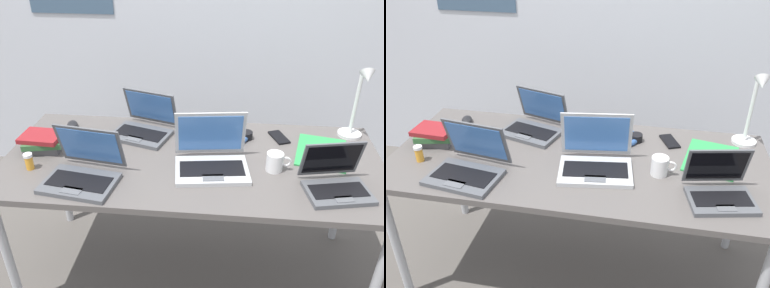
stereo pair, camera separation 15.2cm
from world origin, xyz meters
The scene contains 14 objects.
ground_plane centered at (0.00, 0.00, 0.00)m, with size 12.00×12.00×0.00m, color #56514C.
desk centered at (0.00, 0.00, 0.68)m, with size 1.80×0.80×0.74m.
desk_lamp centered at (0.80, 0.28, 0.94)m, with size 0.12×0.18×0.40m.
laptop_near_lamp centered at (-0.28, 0.22, 0.78)m, with size 0.36×0.33×0.22m.
laptop_front_right centered at (0.10, -0.07, 0.79)m, with size 0.36×0.30×0.24m.
laptop_by_keyboard centered at (-0.46, -0.22, 0.79)m, with size 0.34×0.31×0.23m.
laptop_front_left centered at (0.63, -0.19, 0.78)m, with size 0.30×0.27×0.20m.
computer_mouse centered at (-0.68, 0.25, 0.76)m, with size 0.06×0.10×0.03m, color black.
cell_phone centered at (0.43, 0.24, 0.74)m, with size 0.06×0.14×0.01m, color black.
headphones centered at (0.19, 0.22, 0.76)m, with size 0.21×0.18×0.04m.
pill_bottle centered at (-0.73, -0.16, 0.78)m, with size 0.04×0.04×0.08m.
book_stack centered at (-0.73, 0.01, 0.79)m, with size 0.21×0.18×0.09m.
paper_folder_front_right centered at (0.62, 0.11, 0.74)m, with size 0.23×0.31×0.01m, color green.
coffee_mug centered at (0.38, -0.06, 0.78)m, with size 0.11×0.08×0.09m.
Camera 1 is at (0.16, -1.64, 1.78)m, focal length 38.06 mm.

